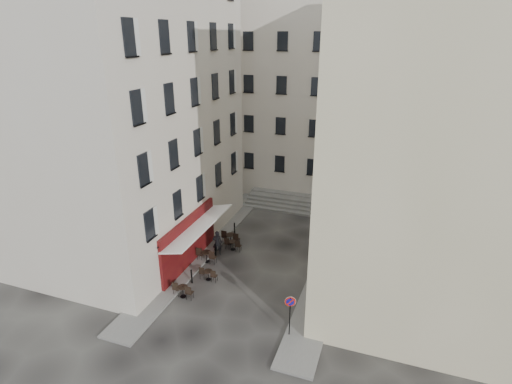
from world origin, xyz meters
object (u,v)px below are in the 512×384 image
at_px(bistro_table_a, 183,290).
at_px(pedestrian, 217,243).
at_px(bistro_table_b, 208,274).
at_px(no_parking_sign, 290,309).

relative_size(bistro_table_a, pedestrian, 0.71).
height_order(bistro_table_a, bistro_table_b, bistro_table_a).
distance_m(no_parking_sign, bistro_table_b, 7.04).
xyz_separation_m(no_parking_sign, bistro_table_a, (-6.77, 1.10, -1.25)).
xyz_separation_m(bistro_table_b, pedestrian, (-0.79, 3.09, 0.49)).
height_order(no_parking_sign, bistro_table_b, no_parking_sign).
bearing_deg(bistro_table_b, pedestrian, 104.38).
distance_m(no_parking_sign, pedestrian, 9.39).
bearing_deg(bistro_table_a, pedestrian, 91.80).
bearing_deg(no_parking_sign, pedestrian, 118.24).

